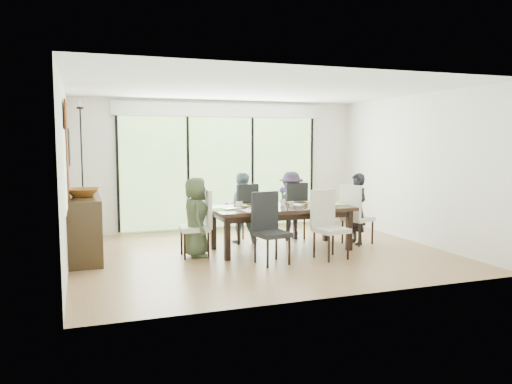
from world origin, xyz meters
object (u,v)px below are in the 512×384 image
object	(u,v)px
chair_far_left	(241,213)
person_right_end	(357,209)
sideboard	(84,227)
chair_far_right	(291,210)
table_top	(281,208)
cup_a	(239,205)
chair_near_left	(272,228)
chair_left_end	(195,223)
chair_right_end	(358,214)
chair_near_right	(331,225)
person_left_end	(196,217)
person_far_right	(291,205)
bowl	(83,192)
laptop	(235,209)
cup_c	(321,201)
vase	(283,203)
person_far_left	(241,208)
cup_b	(291,204)

from	to	relation	value
chair_far_left	person_right_end	size ratio (longest dim) A/B	0.85
chair_far_left	sideboard	distance (m)	2.74
chair_far_left	chair_far_right	size ratio (longest dim) A/B	1.00
table_top	chair_far_right	bearing A→B (deg)	57.09
sideboard	cup_a	bearing A→B (deg)	-9.08
chair_far_right	cup_a	bearing A→B (deg)	22.56
chair_far_left	sideboard	xyz separation A→B (m)	(-2.72, -0.30, -0.05)
person_right_end	chair_near_left	bearing A→B (deg)	-70.51
chair_far_left	chair_left_end	bearing A→B (deg)	20.68
chair_left_end	chair_right_end	distance (m)	3.00
chair_near_right	person_left_end	distance (m)	2.16
chair_right_end	person_left_end	distance (m)	2.98
table_top	chair_near_right	distance (m)	1.02
chair_near_left	person_left_end	world-z (taller)	person_left_end
person_far_right	bowl	world-z (taller)	person_far_right
laptop	person_right_end	bearing A→B (deg)	-16.58
person_far_right	sideboard	bearing A→B (deg)	7.42
chair_far_left	cup_c	xyz separation A→B (m)	(1.25, -0.75, 0.25)
chair_far_left	chair_near_left	size ratio (longest dim) A/B	1.00
chair_far_right	cup_a	distance (m)	1.45
chair_far_right	vase	bearing A→B (deg)	51.31
cup_c	cup_a	bearing A→B (deg)	178.09
person_left_end	bowl	size ratio (longest dim) A/B	2.44
cup_a	sideboard	bearing A→B (deg)	170.92
person_far_right	laptop	distance (m)	1.68
chair_far_left	bowl	distance (m)	2.80
person_far_right	sideboard	world-z (taller)	person_far_right
person_left_end	person_far_left	size ratio (longest dim) A/B	1.00
chair_near_right	person_left_end	world-z (taller)	person_left_end
cup_a	cup_b	size ratio (longest dim) A/B	1.24
person_left_end	table_top	bearing A→B (deg)	-83.87
table_top	chair_near_left	distance (m)	1.02
person_right_end	person_far_right	size ratio (longest dim) A/B	1.00
vase	person_far_left	bearing A→B (deg)	122.66
person_far_left	bowl	xyz separation A→B (m)	(-2.72, -0.38, 0.42)
person_right_end	cup_c	size ratio (longest dim) A/B	10.40
chair_near_right	person_far_left	xyz separation A→B (m)	(-0.95, 1.70, 0.09)
chair_right_end	person_far_right	xyz separation A→B (m)	(-0.95, 0.83, 0.09)
chair_near_left	chair_near_right	world-z (taller)	same
chair_far_left	person_far_right	size ratio (longest dim) A/B	0.85
bowl	chair_far_right	bearing A→B (deg)	6.20
laptop	sideboard	distance (m)	2.43
person_left_end	laptop	xyz separation A→B (m)	(0.63, -0.10, 0.12)
sideboard	bowl	xyz separation A→B (m)	(0.00, -0.10, 0.56)
cup_a	chair_near_right	bearing A→B (deg)	-40.36
chair_far_right	bowl	world-z (taller)	bowl
person_far_left	person_far_right	distance (m)	1.00
chair_far_right	vase	xyz separation A→B (m)	(-0.50, -0.80, 0.26)
chair_left_end	cup_a	distance (m)	0.85
chair_near_right	sideboard	bearing A→B (deg)	148.52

